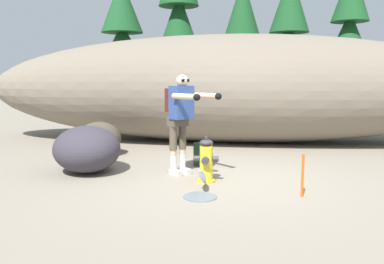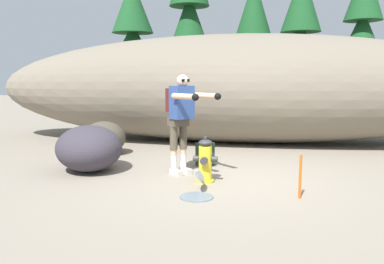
% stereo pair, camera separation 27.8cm
% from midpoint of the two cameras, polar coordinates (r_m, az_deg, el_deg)
% --- Properties ---
extents(ground_plane, '(56.00, 56.00, 0.04)m').
position_cam_midpoint_polar(ground_plane, '(6.32, 2.51, -7.18)').
color(ground_plane, gray).
extents(dirt_embankment, '(12.91, 3.20, 2.72)m').
position_cam_midpoint_polar(dirt_embankment, '(10.00, 4.71, 6.36)').
color(dirt_embankment, '#756B5B').
rests_on(dirt_embankment, ground_plane).
extents(fire_hydrant, '(0.38, 0.33, 0.73)m').
position_cam_midpoint_polar(fire_hydrant, '(6.09, 0.78, -4.32)').
color(fire_hydrant, yellow).
rests_on(fire_hydrant, ground_plane).
extents(hydrant_water_jet, '(0.47, 0.91, 0.43)m').
position_cam_midpoint_polar(hydrant_water_jet, '(5.59, 0.06, -7.36)').
color(hydrant_water_jet, silver).
rests_on(hydrant_water_jet, ground_plane).
extents(utility_worker, '(0.98, 0.94, 1.68)m').
position_cam_midpoint_polar(utility_worker, '(6.47, -2.86, 2.98)').
color(utility_worker, beige).
rests_on(utility_worker, ground_plane).
extents(spare_backpack, '(0.36, 0.36, 0.47)m').
position_cam_midpoint_polar(spare_backpack, '(7.25, 0.57, -3.30)').
color(spare_backpack, '#1E3823').
rests_on(spare_backpack, ground_plane).
extents(boulder_large, '(1.67, 1.72, 0.81)m').
position_cam_midpoint_polar(boulder_large, '(7.02, -16.27, -2.41)').
color(boulder_large, '#37333C').
rests_on(boulder_large, ground_plane).
extents(boulder_mid, '(1.28, 1.27, 0.71)m').
position_cam_midpoint_polar(boulder_mid, '(8.48, -14.37, -0.94)').
color(boulder_mid, '#474035').
rests_on(boulder_mid, ground_plane).
extents(pine_tree_far_left, '(2.35, 2.35, 5.25)m').
position_cam_midpoint_polar(pine_tree_far_left, '(14.90, -10.72, 12.83)').
color(pine_tree_far_left, '#47331E').
rests_on(pine_tree_far_left, ground_plane).
extents(pine_tree_left, '(2.41, 2.41, 7.17)m').
position_cam_midpoint_polar(pine_tree_left, '(15.80, -2.48, 16.29)').
color(pine_tree_left, '#47331E').
rests_on(pine_tree_left, ground_plane).
extents(pine_tree_center, '(2.24, 2.24, 5.75)m').
position_cam_midpoint_polar(pine_tree_center, '(16.73, 6.85, 12.51)').
color(pine_tree_center, '#47331E').
rests_on(pine_tree_center, ground_plane).
extents(pine_tree_right, '(2.37, 2.37, 5.75)m').
position_cam_midpoint_polar(pine_tree_right, '(15.99, 13.49, 12.56)').
color(pine_tree_right, '#47331E').
rests_on(pine_tree_right, ground_plane).
extents(pine_tree_far_right, '(2.12, 2.12, 5.82)m').
position_cam_midpoint_polar(pine_tree_far_right, '(16.01, 21.59, 13.51)').
color(pine_tree_far_right, '#47331E').
rests_on(pine_tree_far_right, ground_plane).
extents(survey_stake, '(0.04, 0.04, 0.60)m').
position_cam_midpoint_polar(survey_stake, '(5.52, 14.53, -6.23)').
color(survey_stake, '#E55914').
rests_on(survey_stake, ground_plane).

